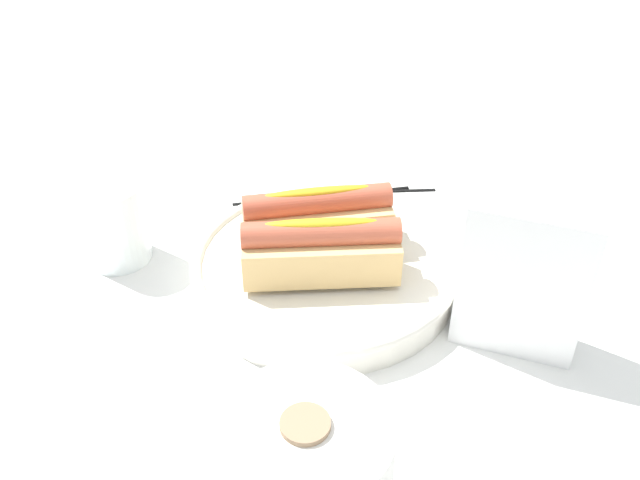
# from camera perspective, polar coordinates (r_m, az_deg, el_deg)

# --- Properties ---
(ground_plane) EXTENTS (2.40, 2.40, 0.00)m
(ground_plane) POSITION_cam_1_polar(r_m,az_deg,el_deg) (0.73, 0.39, -3.35)
(ground_plane) COLOR white
(serving_bowl) EXTENTS (0.27, 0.27, 0.03)m
(serving_bowl) POSITION_cam_1_polar(r_m,az_deg,el_deg) (0.71, -0.00, -2.31)
(serving_bowl) COLOR silver
(serving_bowl) RESTS_ON ground_plane
(hotdog_front) EXTENTS (0.16, 0.09, 0.06)m
(hotdog_front) POSITION_cam_1_polar(r_m,az_deg,el_deg) (0.71, -0.21, 1.82)
(hotdog_front) COLOR #DBB270
(hotdog_front) RESTS_ON serving_bowl
(hotdog_back) EXTENTS (0.16, 0.08, 0.06)m
(hotdog_back) POSITION_cam_1_polar(r_m,az_deg,el_deg) (0.67, 0.22, -0.85)
(hotdog_back) COLOR #DBB270
(hotdog_back) RESTS_ON serving_bowl
(water_glass) EXTENTS (0.07, 0.07, 0.09)m
(water_glass) POSITION_cam_1_polar(r_m,az_deg,el_deg) (0.77, -16.47, 1.06)
(water_glass) COLOR white
(water_glass) RESTS_ON ground_plane
(napkin_box) EXTENTS (0.12, 0.07, 0.15)m
(napkin_box) POSITION_cam_1_polar(r_m,az_deg,el_deg) (0.64, 16.29, -3.00)
(napkin_box) COLOR white
(napkin_box) RESTS_ON ground_plane
(chopstick_near) EXTENTS (0.21, 0.07, 0.01)m
(chopstick_near) POSITION_cam_1_polar(r_m,az_deg,el_deg) (0.86, 0.16, 3.72)
(chopstick_near) COLOR black
(chopstick_near) RESTS_ON ground_plane
(chopstick_far) EXTENTS (0.22, 0.05, 0.01)m
(chopstick_far) POSITION_cam_1_polar(r_m,az_deg,el_deg) (0.87, 2.24, 4.00)
(chopstick_far) COLOR black
(chopstick_far) RESTS_ON ground_plane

